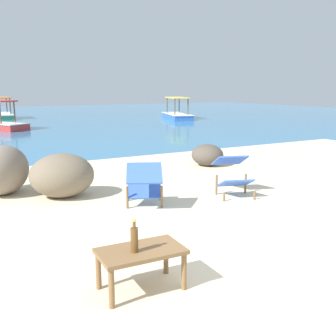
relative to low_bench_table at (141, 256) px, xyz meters
name	(u,v)px	position (x,y,z in m)	size (l,w,h in m)	color
sand_beach	(296,277)	(1.42, -0.50, -0.34)	(18.00, 14.00, 0.04)	beige
water_surface	(1,121)	(1.42, 21.50, -0.36)	(60.00, 36.00, 0.03)	teal
low_bench_table	(141,256)	(0.00, 0.00, 0.00)	(0.78, 0.47, 0.38)	brown
bottle	(134,239)	(-0.07, -0.02, 0.18)	(0.07, 0.07, 0.30)	brown
deck_chair_near	(144,183)	(1.14, 2.25, 0.06)	(0.81, 0.92, 0.68)	brown
deck_chair_far	(232,173)	(2.75, 2.16, 0.06)	(0.76, 0.90, 0.68)	brown
shore_rock_medium	(62,175)	(0.21, 3.44, 0.04)	(1.05, 0.89, 0.73)	#756651
shore_rock_small	(3,170)	(-0.61, 4.11, 0.10)	(1.05, 0.76, 0.84)	gray
shore_rock_flat	(207,155)	(3.88, 4.49, -0.07)	(0.77, 0.69, 0.50)	brown
boat_blue	(177,114)	(10.81, 17.49, -0.07)	(2.21, 3.85, 1.29)	#3866B7
boat_green	(2,114)	(1.68, 22.78, -0.07)	(1.32, 3.72, 1.29)	#338E66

